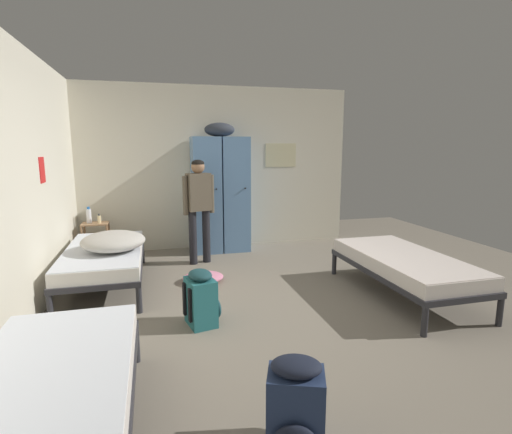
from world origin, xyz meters
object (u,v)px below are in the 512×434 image
object	(u,v)px
locker_bank	(220,192)
person_traveler	(199,202)
water_bottle	(89,216)
backpack_navy	(296,406)
lotion_bottle	(99,219)
bed_right	(404,264)
shelf_unit	(96,238)
bed_left_front	(46,396)
bedding_heap	(113,241)
clothes_pile_pink	(203,277)
backpack_teal	(202,299)
bed_left_rear	(104,257)

from	to	relation	value
locker_bank	person_traveler	bearing A→B (deg)	-123.25
person_traveler	water_bottle	xyz separation A→B (m)	(-1.58, 0.58, -0.23)
backpack_navy	lotion_bottle	bearing A→B (deg)	109.30
bed_right	water_bottle	xyz separation A→B (m)	(-3.68, 2.49, 0.30)
shelf_unit	bed_left_front	xyz separation A→B (m)	(0.25, -4.08, 0.04)
bed_left_front	bedding_heap	bearing A→B (deg)	87.15
shelf_unit	clothes_pile_pink	size ratio (longest dim) A/B	1.10
bed_right	clothes_pile_pink	distance (m)	2.44
bed_right	locker_bank	bearing A→B (deg)	123.34
bed_left_front	water_bottle	size ratio (longest dim) A/B	7.75
bedding_heap	shelf_unit	bearing A→B (deg)	105.04
bedding_heap	water_bottle	bearing A→B (deg)	107.77
shelf_unit	person_traveler	distance (m)	1.70
bed_left_front	shelf_unit	bearing A→B (deg)	93.51
water_bottle	locker_bank	bearing A→B (deg)	1.92
backpack_teal	bedding_heap	bearing A→B (deg)	126.43
shelf_unit	bed_left_front	bearing A→B (deg)	-86.49
bed_left_rear	person_traveler	xyz separation A→B (m)	(1.25, 0.70, 0.53)
locker_bank	backpack_navy	xyz separation A→B (m)	(-0.34, -4.44, -0.71)
person_traveler	lotion_bottle	bearing A→B (deg)	159.85
bed_right	water_bottle	size ratio (longest dim) A/B	7.75
bedding_heap	backpack_navy	world-z (taller)	bedding_heap
person_traveler	water_bottle	size ratio (longest dim) A/B	6.18
person_traveler	bed_left_rear	bearing A→B (deg)	-150.60
shelf_unit	backpack_navy	bearing A→B (deg)	-70.05
shelf_unit	bed_left_front	size ratio (longest dim) A/B	0.30
bedding_heap	person_traveler	size ratio (longest dim) A/B	0.48
bed_left_front	lotion_bottle	bearing A→B (deg)	92.55
shelf_unit	lotion_bottle	size ratio (longest dim) A/B	4.00
locker_bank	lotion_bottle	distance (m)	1.89
bed_right	clothes_pile_pink	xyz separation A→B (m)	(-2.18, 1.05, -0.32)
lotion_bottle	backpack_teal	size ratio (longest dim) A/B	0.26
locker_bank	lotion_bottle	xyz separation A→B (m)	(-1.85, -0.13, -0.34)
bed_left_front	lotion_bottle	world-z (taller)	lotion_bottle
locker_bank	bed_right	bearing A→B (deg)	-56.66
clothes_pile_pink	backpack_navy	bearing A→B (deg)	-87.05
bed_left_front	bedding_heap	size ratio (longest dim) A/B	2.60
water_bottle	clothes_pile_pink	world-z (taller)	water_bottle
bedding_heap	water_bottle	world-z (taller)	water_bottle
bed_left_front	person_traveler	distance (m)	3.77
lotion_bottle	backpack_teal	bearing A→B (deg)	-65.13
locker_bank	bed_right	xyz separation A→B (m)	(1.68, -2.55, -0.59)
water_bottle	shelf_unit	bearing A→B (deg)	-14.04
person_traveler	backpack_teal	size ratio (longest dim) A/B	2.76
bedding_heap	lotion_bottle	bearing A→B (deg)	102.73
bed_left_front	bed_right	bearing A→B (deg)	25.70
bedding_heap	water_bottle	xyz separation A→B (m)	(-0.46, 1.44, 0.08)
bed_left_front	clothes_pile_pink	distance (m)	2.93
bed_left_front	bedding_heap	world-z (taller)	bedding_heap
shelf_unit	clothes_pile_pink	bearing A→B (deg)	-44.73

